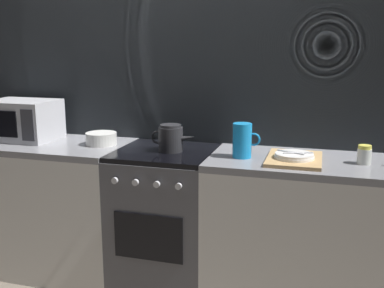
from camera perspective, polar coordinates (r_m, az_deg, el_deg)
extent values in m
plane|color=#6B6054|center=(3.13, -3.22, -17.02)|extent=(8.00, 8.00, 0.00)
cube|color=gray|center=(3.06, -1.46, 6.03)|extent=(3.60, 0.05, 2.40)
cube|color=#A8B2BC|center=(3.04, -1.59, 5.99)|extent=(3.58, 0.01, 2.39)
cube|color=silver|center=(3.34, -18.17, -7.63)|extent=(1.20, 0.60, 0.86)
cube|color=gray|center=(3.22, -18.70, -0.07)|extent=(1.20, 0.60, 0.04)
cube|color=#4C4C51|center=(2.95, -3.33, -9.63)|extent=(0.60, 0.60, 0.87)
cube|color=black|center=(2.81, -3.44, -1.08)|extent=(0.59, 0.59, 0.03)
cube|color=black|center=(2.68, -5.56, -11.65)|extent=(0.42, 0.01, 0.28)
cylinder|color=#B7B7BC|center=(2.63, -9.72, -4.57)|extent=(0.04, 0.02, 0.04)
cylinder|color=#B7B7BC|center=(2.57, -7.15, -4.84)|extent=(0.04, 0.02, 0.04)
cylinder|color=#B7B7BC|center=(2.53, -4.48, -5.10)|extent=(0.04, 0.02, 0.04)
cylinder|color=#B7B7BC|center=(2.49, -1.71, -5.36)|extent=(0.04, 0.02, 0.04)
cube|color=silver|center=(2.80, 14.68, -11.36)|extent=(1.20, 0.60, 0.86)
cube|color=gray|center=(2.65, 15.21, -2.41)|extent=(1.20, 0.60, 0.04)
cube|color=#B2B2B7|center=(3.32, -20.60, 2.86)|extent=(0.46, 0.34, 0.27)
cube|color=#333338|center=(3.08, -20.04, 2.24)|extent=(0.09, 0.01, 0.21)
cylinder|color=#262628|center=(2.76, -2.71, 0.61)|extent=(0.15, 0.15, 0.15)
cylinder|color=#262628|center=(2.75, -2.73, 2.30)|extent=(0.13, 0.13, 0.02)
cone|color=#262628|center=(2.72, -0.53, 0.79)|extent=(0.10, 0.04, 0.05)
torus|color=#262628|center=(2.79, -4.37, 0.86)|extent=(0.08, 0.01, 0.08)
cylinder|color=silver|center=(3.01, -11.37, 0.67)|extent=(0.20, 0.20, 0.08)
cylinder|color=#198CD8|center=(2.62, 6.34, 0.44)|extent=(0.11, 0.11, 0.20)
torus|color=#198CD8|center=(2.60, 7.80, 0.57)|extent=(0.08, 0.01, 0.08)
cube|color=tan|center=(2.61, 12.77, -1.86)|extent=(0.30, 0.40, 0.02)
cylinder|color=white|center=(2.58, 12.76, -1.60)|extent=(0.22, 0.22, 0.01)
cylinder|color=white|center=(2.58, 12.78, -1.30)|extent=(0.21, 0.21, 0.01)
cylinder|color=silver|center=(2.58, 13.23, -1.09)|extent=(0.16, 0.07, 0.01)
cube|color=silver|center=(2.59, 12.36, -0.98)|extent=(0.16, 0.09, 0.00)
cylinder|color=silver|center=(2.64, 20.89, -1.47)|extent=(0.08, 0.08, 0.08)
cylinder|color=#D8D14C|center=(2.63, 20.98, -0.36)|extent=(0.07, 0.07, 0.02)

